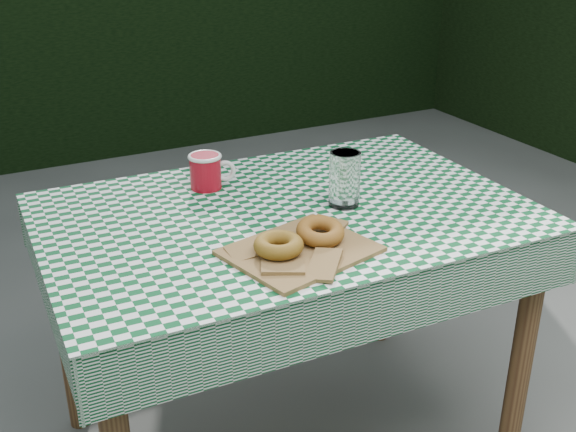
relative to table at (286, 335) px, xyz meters
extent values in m
cube|color=black|center=(-0.15, 3.10, 0.53)|extent=(7.00, 0.70, 1.80)
cube|color=#4F2F1B|center=(0.00, 0.00, 0.00)|extent=(1.23, 0.84, 0.75)
cube|color=#0B4A23|center=(0.00, 0.00, 0.38)|extent=(1.25, 0.86, 0.01)
cube|color=olive|center=(-0.08, -0.23, 0.39)|extent=(0.36, 0.32, 0.02)
torus|color=brown|center=(-0.14, -0.23, 0.42)|extent=(0.11, 0.11, 0.03)
torus|color=brown|center=(-0.02, -0.21, 0.42)|extent=(0.11, 0.11, 0.04)
cylinder|color=white|center=(0.15, -0.04, 0.45)|extent=(0.08, 0.08, 0.14)
camera|label=1|loc=(-0.75, -1.46, 1.11)|focal=43.61mm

